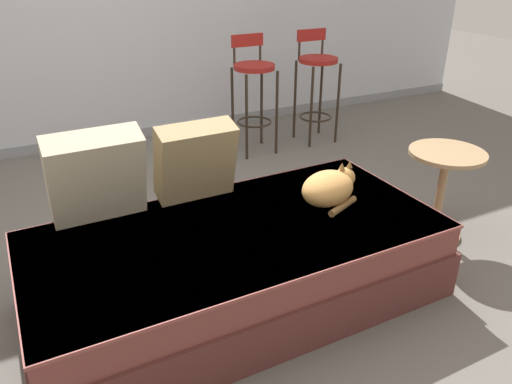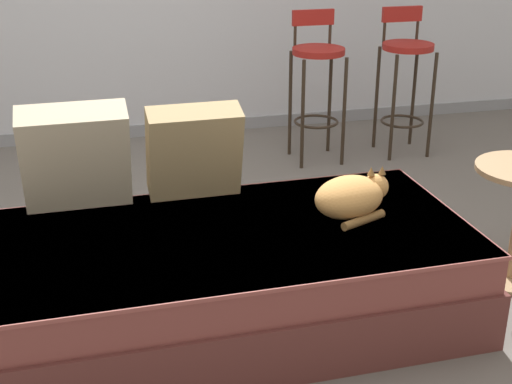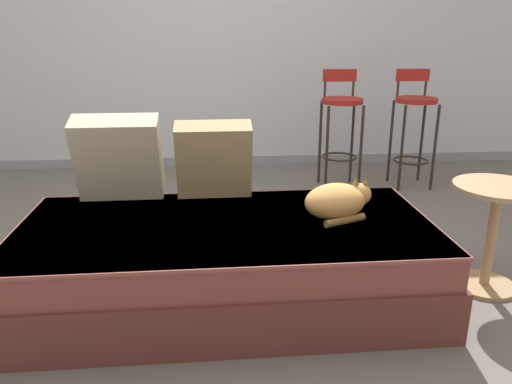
{
  "view_description": "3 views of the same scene",
  "coord_description": "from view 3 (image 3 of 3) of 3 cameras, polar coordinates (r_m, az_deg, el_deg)",
  "views": [
    {
      "loc": [
        -0.84,
        -2.29,
        1.63
      ],
      "look_at": [
        0.15,
        -0.3,
        0.53
      ],
      "focal_mm": 35.0,
      "sensor_mm": 36.0,
      "label": 1
    },
    {
      "loc": [
        -0.5,
        -2.93,
        1.66
      ],
      "look_at": [
        0.15,
        -0.3,
        0.53
      ],
      "focal_mm": 50.0,
      "sensor_mm": 36.0,
      "label": 2
    },
    {
      "loc": [
        -0.03,
        -2.63,
        1.3
      ],
      "look_at": [
        0.15,
        -0.3,
        0.53
      ],
      "focal_mm": 35.0,
      "sensor_mm": 36.0,
      "label": 3
    }
  ],
  "objects": [
    {
      "name": "wall_baseboard_trim",
      "position": [
        4.99,
        -3.9,
        3.56
      ],
      "size": [
        8.0,
        0.02,
        0.09
      ],
      "primitive_type": "cube",
      "color": "gray",
      "rests_on": "ground"
    },
    {
      "name": "bar_stool_near_window",
      "position": [
        4.24,
        9.69,
        8.44
      ],
      "size": [
        0.34,
        0.34,
        0.98
      ],
      "color": "#2D2319",
      "rests_on": "ground"
    },
    {
      "name": "cat",
      "position": [
        2.47,
        9.33,
        -0.99
      ],
      "size": [
        0.39,
        0.35,
        0.2
      ],
      "color": "tan",
      "rests_on": "couch"
    },
    {
      "name": "bar_stool_by_doorway",
      "position": [
        4.44,
        17.62,
        8.18
      ],
      "size": [
        0.34,
        0.34,
        0.98
      ],
      "color": "#2D2319",
      "rests_on": "ground"
    },
    {
      "name": "throw_pillow_middle",
      "position": [
        2.71,
        -4.84,
        3.72
      ],
      "size": [
        0.41,
        0.25,
        0.43
      ],
      "color": "tan",
      "rests_on": "couch"
    },
    {
      "name": "throw_pillow_corner",
      "position": [
        2.75,
        -15.41,
        3.8
      ],
      "size": [
        0.45,
        0.29,
        0.47
      ],
      "color": "beige",
      "rests_on": "couch"
    },
    {
      "name": "ground_plane",
      "position": [
        2.94,
        -3.4,
        -8.15
      ],
      "size": [
        16.0,
        16.0,
        0.0
      ],
      "primitive_type": "plane",
      "color": "#66605B",
      "rests_on": "ground"
    },
    {
      "name": "side_table",
      "position": [
        2.81,
        25.52,
        -3.14
      ],
      "size": [
        0.44,
        0.44,
        0.56
      ],
      "color": "tan",
      "rests_on": "ground"
    },
    {
      "name": "couch",
      "position": [
        2.49,
        -3.31,
        -7.88
      ],
      "size": [
        2.03,
        1.02,
        0.41
      ],
      "color": "brown",
      "rests_on": "ground"
    },
    {
      "name": "wall_back_panel",
      "position": [
        4.88,
        -4.24,
        18.13
      ],
      "size": [
        8.0,
        0.1,
        2.6
      ],
      "primitive_type": "cube",
      "color": "silver",
      "rests_on": "ground"
    }
  ]
}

